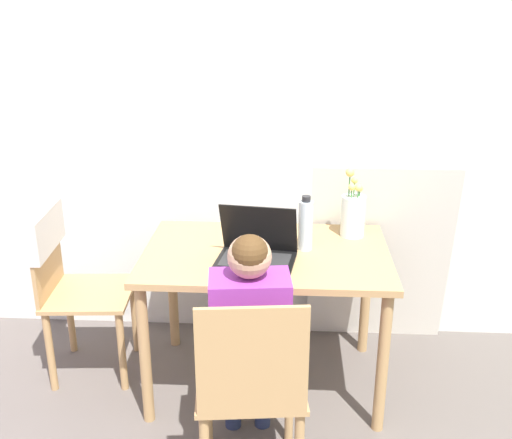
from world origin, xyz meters
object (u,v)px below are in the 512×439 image
chair_spare (62,265)px  water_bottle (306,225)px  person_seated (249,328)px  flower_vase (353,213)px  chair_occupied (251,389)px  laptop (257,247)px

chair_spare → water_bottle: size_ratio=3.37×
person_seated → flower_vase: bearing=-126.3°
chair_occupied → laptop: bearing=-95.1°
chair_occupied → water_bottle: 0.83m
flower_vase → water_bottle: bearing=-141.8°
chair_spare → person_seated: bearing=-126.7°
flower_vase → chair_occupied: bearing=-115.9°
chair_occupied → person_seated: person_seated is taller
chair_spare → laptop: laptop is taller
laptop → water_bottle: 0.26m
chair_occupied → flower_vase: size_ratio=2.54×
person_seated → chair_spare: bearing=-38.9°
laptop → water_bottle: size_ratio=1.44×
chair_spare → flower_vase: bearing=-87.2°
chair_occupied → chair_spare: bearing=-43.4°
flower_vase → water_bottle: flower_vase is taller
person_seated → flower_vase: 0.91m
person_seated → laptop: bearing=-96.4°
chair_occupied → laptop: 0.66m
laptop → flower_vase: flower_vase is taller
chair_occupied → flower_vase: 1.06m
chair_spare → laptop: bearing=-102.5°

